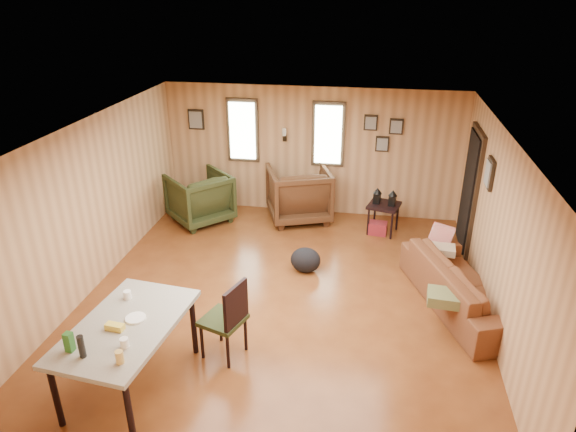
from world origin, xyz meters
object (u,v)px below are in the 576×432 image
recliner_green (200,195)px  end_table (217,196)px  sofa (465,278)px  side_table (384,203)px  recliner_brown (299,191)px  dining_table (126,331)px

recliner_green → end_table: size_ratio=1.48×
end_table → sofa: bearing=-29.5°
side_table → recliner_brown: bearing=168.4°
recliner_brown → end_table: bearing=-17.4°
side_table → sofa: bearing=-63.1°
dining_table → recliner_green: bearing=104.7°
sofa → side_table: (-1.08, 2.13, 0.12)m
sofa → recliner_brown: recliner_brown is taller
sofa → end_table: sofa is taller
recliner_green → end_table: 0.41m
sofa → side_table: size_ratio=2.71×
dining_table → end_table: bearing=101.3°
end_table → dining_table: size_ratio=0.40×
end_table → dining_table: dining_table is taller
recliner_green → dining_table: 4.34m
recliner_brown → side_table: size_ratio=1.33×
end_table → dining_table: (0.43, -4.60, 0.37)m
end_table → side_table: size_ratio=0.83×
side_table → dining_table: bearing=-121.6°
recliner_green → recliner_brown: bearing=145.9°
recliner_green → dining_table: size_ratio=0.59×
recliner_brown → side_table: bearing=148.1°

